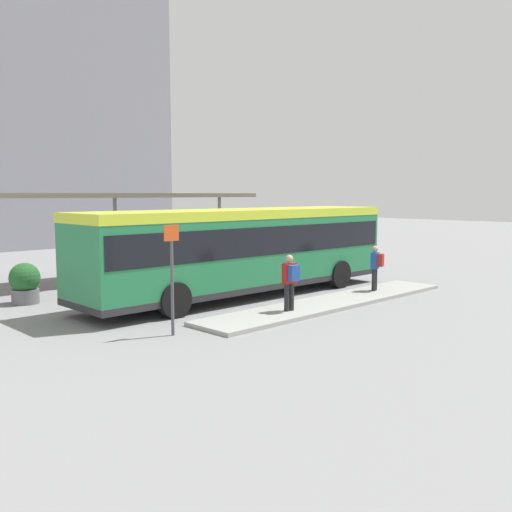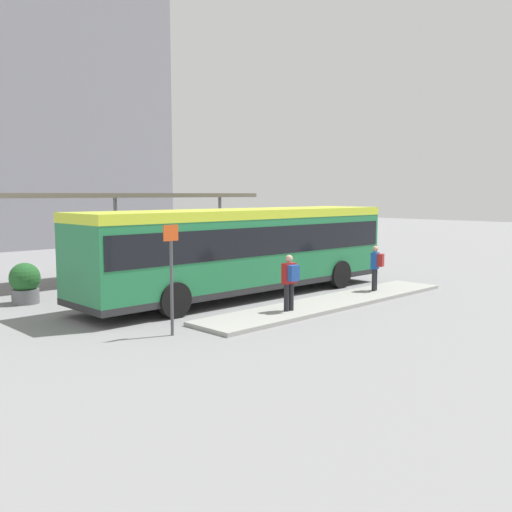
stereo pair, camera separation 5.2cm
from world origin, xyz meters
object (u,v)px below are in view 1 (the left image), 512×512
Objects in this scene: pedestrian_waiting at (290,279)px; pedestrian_companion at (376,265)px; city_bus at (244,245)px; potted_planter_near_shelter at (25,283)px; bicycle_white at (329,255)px; bicycle_red at (338,256)px; potted_planter_far_side at (185,266)px; bicycle_blue at (353,256)px; bicycle_green at (365,258)px; platform_sign at (172,274)px.

pedestrian_waiting is 4.84m from pedestrian_companion.
pedestrian_companion is (3.66, -3.00, -0.74)m from city_bus.
pedestrian_companion is at bearing -35.83° from potted_planter_near_shelter.
potted_planter_near_shelter is at bearing -95.77° from bicycle_white.
potted_planter_near_shelter is at bearing 36.08° from pedestrian_companion.
bicycle_red is at bearing -21.81° from bicycle_white.
pedestrian_waiting is at bearing -57.70° from bicycle_red.
bicycle_blue is at bearing -5.52° from potted_planter_far_side.
pedestrian_waiting is (-1.17, -3.24, -0.71)m from city_bus.
city_bus is 11.50m from bicycle_white.
pedestrian_companion is 0.92× the size of bicycle_green.
city_bus is 4.79m from pedestrian_companion.
potted_planter_far_side is (-10.04, 0.97, 0.28)m from bicycle_blue.
bicycle_white is at bearing 1.79° from potted_planter_near_shelter.
bicycle_blue is 1.40× the size of potted_planter_far_side.
pedestrian_waiting is at bearing -102.24° from potted_planter_far_side.
bicycle_white is (11.65, 7.76, -0.74)m from pedestrian_waiting.
pedestrian_waiting is 0.95× the size of bicycle_blue.
pedestrian_waiting is 8.72m from potted_planter_near_shelter.
bicycle_blue is at bearing -10.04° from bicycle_white.
pedestrian_waiting is at bearing 125.54° from bicycle_blue.
bicycle_white is 1.13× the size of potted_planter_near_shelter.
pedestrian_waiting reaches higher than bicycle_blue.
pedestrian_companion is at bearing -38.56° from city_bus.
potted_planter_far_side is at bearing 7.57° from pedestrian_companion.
platform_sign is at bearing 70.67° from pedestrian_companion.
bicycle_green is at bearing 12.04° from city_bus.
pedestrian_companion is at bearing -43.59° from bicycle_red.
platform_sign is at bearing -81.09° from bicycle_green.
potted_planter_far_side reaches higher than bicycle_blue.
city_bus is 8.16× the size of bicycle_white.
pedestrian_companion is at bearing 138.72° from bicycle_blue.
pedestrian_companion is at bearing -1.24° from platform_sign.
bicycle_red is at bearing -62.74° from pedestrian_companion.
bicycle_green is (6.66, 5.06, -0.66)m from pedestrian_companion.
pedestrian_companion is at bearing -64.34° from potted_planter_far_side.
potted_planter_near_shelter is at bearing 147.16° from city_bus.
bicycle_green reaches higher than bicycle_white.
bicycle_red is (10.27, 3.70, -1.44)m from city_bus.
city_bus is 11.01m from bicycle_red.
platform_sign is at bearing -150.45° from city_bus.
potted_planter_near_shelter is (-4.85, 7.24, -0.39)m from pedestrian_waiting.
pedestrian_waiting is at bearing -109.07° from city_bus.
potted_planter_near_shelter is at bearing -105.36° from bicycle_green.
pedestrian_waiting is 13.40m from bicycle_red.
bicycle_green is 1.31× the size of potted_planter_near_shelter.
pedestrian_companion reaches higher than potted_planter_near_shelter.
bicycle_red is 0.57× the size of platform_sign.
bicycle_green is 0.82m from bicycle_blue.
bicycle_green is 1.11× the size of bicycle_red.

